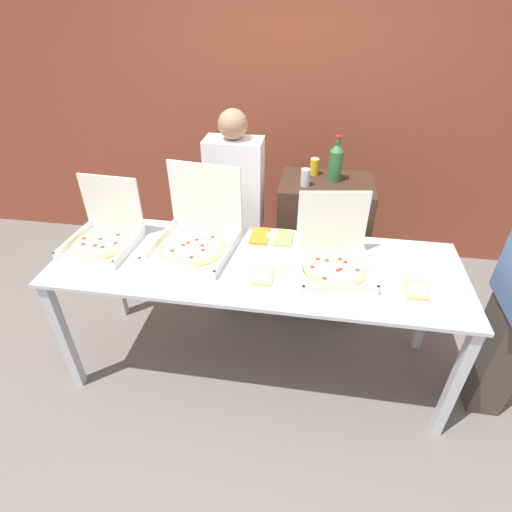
{
  "coord_description": "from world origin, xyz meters",
  "views": [
    {
      "loc": [
        0.31,
        -1.94,
        2.33
      ],
      "look_at": [
        0.0,
        0.0,
        0.96
      ],
      "focal_mm": 28.0,
      "sensor_mm": 36.0,
      "label": 1
    }
  ],
  "objects_px": {
    "pizza_box_near_left": "(334,257)",
    "veggie_tray": "(271,239)",
    "pizza_box_far_right": "(196,234)",
    "paper_plate_front_left": "(263,277)",
    "person_guest_cap": "(236,216)",
    "soda_can_colored": "(314,167)",
    "paper_plate_front_center": "(416,290)",
    "soda_bottle": "(336,162)",
    "pizza_box_near_right": "(104,234)",
    "soda_can_silver": "(305,177)"
  },
  "relations": [
    {
      "from": "pizza_box_near_right",
      "to": "pizza_box_far_right",
      "type": "bearing_deg",
      "value": 10.16
    },
    {
      "from": "pizza_box_far_right",
      "to": "paper_plate_front_left",
      "type": "bearing_deg",
      "value": -23.14
    },
    {
      "from": "veggie_tray",
      "to": "soda_bottle",
      "type": "distance_m",
      "value": 0.76
    },
    {
      "from": "paper_plate_front_left",
      "to": "soda_bottle",
      "type": "relative_size",
      "value": 0.74
    },
    {
      "from": "soda_bottle",
      "to": "person_guest_cap",
      "type": "distance_m",
      "value": 0.83
    },
    {
      "from": "veggie_tray",
      "to": "soda_can_silver",
      "type": "relative_size",
      "value": 2.75
    },
    {
      "from": "pizza_box_far_right",
      "to": "soda_bottle",
      "type": "relative_size",
      "value": 1.74
    },
    {
      "from": "pizza_box_far_right",
      "to": "veggie_tray",
      "type": "relative_size",
      "value": 1.65
    },
    {
      "from": "paper_plate_front_center",
      "to": "soda_can_silver",
      "type": "distance_m",
      "value": 1.09
    },
    {
      "from": "soda_can_silver",
      "to": "pizza_box_near_right",
      "type": "bearing_deg",
      "value": -153.39
    },
    {
      "from": "soda_bottle",
      "to": "pizza_box_near_left",
      "type": "bearing_deg",
      "value": -88.87
    },
    {
      "from": "soda_bottle",
      "to": "soda_can_silver",
      "type": "xyz_separation_m",
      "value": [
        -0.2,
        -0.13,
        -0.08
      ]
    },
    {
      "from": "soda_bottle",
      "to": "paper_plate_front_center",
      "type": "bearing_deg",
      "value": -63.61
    },
    {
      "from": "paper_plate_front_center",
      "to": "person_guest_cap",
      "type": "relative_size",
      "value": 0.13
    },
    {
      "from": "paper_plate_front_left",
      "to": "veggie_tray",
      "type": "bearing_deg",
      "value": 89.87
    },
    {
      "from": "pizza_box_near_left",
      "to": "person_guest_cap",
      "type": "bearing_deg",
      "value": 130.41
    },
    {
      "from": "paper_plate_front_center",
      "to": "veggie_tray",
      "type": "height_order",
      "value": "veggie_tray"
    },
    {
      "from": "veggie_tray",
      "to": "paper_plate_front_left",
      "type": "bearing_deg",
      "value": -90.13
    },
    {
      "from": "paper_plate_front_left",
      "to": "soda_can_colored",
      "type": "xyz_separation_m",
      "value": [
        0.24,
        1.04,
        0.27
      ]
    },
    {
      "from": "soda_can_colored",
      "to": "pizza_box_far_right",
      "type": "bearing_deg",
      "value": -132.82
    },
    {
      "from": "pizza_box_near_right",
      "to": "veggie_tray",
      "type": "relative_size",
      "value": 1.31
    },
    {
      "from": "veggie_tray",
      "to": "soda_can_colored",
      "type": "xyz_separation_m",
      "value": [
        0.24,
        0.64,
        0.26
      ]
    },
    {
      "from": "pizza_box_near_left",
      "to": "soda_bottle",
      "type": "distance_m",
      "value": 0.83
    },
    {
      "from": "veggie_tray",
      "to": "person_guest_cap",
      "type": "height_order",
      "value": "person_guest_cap"
    },
    {
      "from": "paper_plate_front_center",
      "to": "soda_bottle",
      "type": "distance_m",
      "value": 1.11
    },
    {
      "from": "veggie_tray",
      "to": "soda_bottle",
      "type": "relative_size",
      "value": 1.05
    },
    {
      "from": "pizza_box_near_right",
      "to": "veggie_tray",
      "type": "height_order",
      "value": "pizza_box_near_right"
    },
    {
      "from": "pizza_box_far_right",
      "to": "veggie_tray",
      "type": "bearing_deg",
      "value": 21.25
    },
    {
      "from": "pizza_box_near_left",
      "to": "pizza_box_near_right",
      "type": "distance_m",
      "value": 1.46
    },
    {
      "from": "soda_can_colored",
      "to": "soda_can_silver",
      "type": "bearing_deg",
      "value": -105.12
    },
    {
      "from": "veggie_tray",
      "to": "person_guest_cap",
      "type": "xyz_separation_m",
      "value": [
        -0.32,
        0.4,
        -0.08
      ]
    },
    {
      "from": "pizza_box_near_left",
      "to": "veggie_tray",
      "type": "distance_m",
      "value": 0.46
    },
    {
      "from": "soda_can_silver",
      "to": "pizza_box_far_right",
      "type": "bearing_deg",
      "value": -139.52
    },
    {
      "from": "pizza_box_near_right",
      "to": "paper_plate_front_center",
      "type": "xyz_separation_m",
      "value": [
        1.91,
        -0.2,
        -0.06
      ]
    },
    {
      "from": "pizza_box_near_right",
      "to": "paper_plate_front_center",
      "type": "height_order",
      "value": "pizza_box_near_right"
    },
    {
      "from": "pizza_box_near_left",
      "to": "soda_can_colored",
      "type": "relative_size",
      "value": 3.98
    },
    {
      "from": "soda_can_colored",
      "to": "pizza_box_near_left",
      "type": "bearing_deg",
      "value": -79.42
    },
    {
      "from": "paper_plate_front_left",
      "to": "soda_can_colored",
      "type": "distance_m",
      "value": 1.1
    },
    {
      "from": "soda_bottle",
      "to": "soda_can_colored",
      "type": "xyz_separation_m",
      "value": [
        -0.15,
        0.08,
        -0.08
      ]
    },
    {
      "from": "paper_plate_front_left",
      "to": "soda_bottle",
      "type": "height_order",
      "value": "soda_bottle"
    },
    {
      "from": "soda_can_colored",
      "to": "person_guest_cap",
      "type": "height_order",
      "value": "person_guest_cap"
    },
    {
      "from": "paper_plate_front_left",
      "to": "veggie_tray",
      "type": "height_order",
      "value": "veggie_tray"
    },
    {
      "from": "pizza_box_near_left",
      "to": "person_guest_cap",
      "type": "distance_m",
      "value": 0.95
    },
    {
      "from": "pizza_box_near_left",
      "to": "veggie_tray",
      "type": "bearing_deg",
      "value": 142.34
    },
    {
      "from": "veggie_tray",
      "to": "soda_bottle",
      "type": "xyz_separation_m",
      "value": [
        0.38,
        0.56,
        0.34
      ]
    },
    {
      "from": "pizza_box_far_right",
      "to": "pizza_box_near_left",
      "type": "distance_m",
      "value": 0.87
    },
    {
      "from": "pizza_box_far_right",
      "to": "soda_bottle",
      "type": "xyz_separation_m",
      "value": [
        0.85,
        0.68,
        0.27
      ]
    },
    {
      "from": "soda_bottle",
      "to": "soda_can_silver",
      "type": "bearing_deg",
      "value": -148.19
    },
    {
      "from": "pizza_box_near_left",
      "to": "paper_plate_front_left",
      "type": "bearing_deg",
      "value": -165.3
    },
    {
      "from": "soda_can_colored",
      "to": "person_guest_cap",
      "type": "relative_size",
      "value": 0.08
    }
  ]
}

